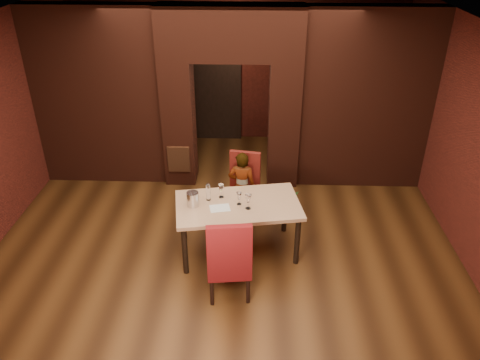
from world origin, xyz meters
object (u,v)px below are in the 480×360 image
object	(u,v)px
dining_table	(238,227)
chair_near	(229,255)
person_seated	(242,187)
water_bottle	(208,192)
wine_bucket	(193,199)
chair_far	(243,188)
wine_glass_b	(239,198)
potted_plant	(287,200)
wine_glass_a	(221,191)
wine_glass_c	(248,202)

from	to	relation	value
dining_table	chair_near	xyz separation A→B (m)	(-0.08, -0.90, 0.20)
person_seated	water_bottle	size ratio (longest dim) A/B	4.51
person_seated	wine_bucket	xyz separation A→B (m)	(-0.66, -0.94, 0.33)
dining_table	chair_near	size ratio (longest dim) A/B	1.44
chair_far	water_bottle	size ratio (longest dim) A/B	4.11
chair_far	wine_bucket	world-z (taller)	chair_far
wine_bucket	wine_glass_b	bearing A→B (deg)	5.31
person_seated	potted_plant	size ratio (longest dim) A/B	2.89
person_seated	wine_glass_b	distance (m)	0.93
chair_near	water_bottle	xyz separation A→B (m)	(-0.35, 0.98, 0.35)
wine_glass_a	potted_plant	size ratio (longest dim) A/B	0.51
wine_glass_b	water_bottle	distance (m)	0.46
chair_near	person_seated	world-z (taller)	chair_near
wine_glass_c	potted_plant	world-z (taller)	wine_glass_c
wine_glass_b	water_bottle	xyz separation A→B (m)	(-0.45, 0.10, 0.04)
chair_near	wine_glass_a	size ratio (longest dim) A/B	5.75
dining_table	person_seated	size ratio (longest dim) A/B	1.45
chair_far	wine_glass_b	distance (m)	0.99
wine_glass_b	potted_plant	bearing A→B (deg)	55.97
dining_table	wine_glass_c	distance (m)	0.56
wine_bucket	wine_glass_c	bearing A→B (deg)	-3.48
wine_glass_a	water_bottle	world-z (taller)	water_bottle
wine_glass_b	person_seated	bearing A→B (deg)	89.41
chair_near	wine_glass_c	bearing A→B (deg)	-113.14
chair_far	wine_bucket	xyz separation A→B (m)	(-0.67, -0.98, 0.38)
wine_glass_a	wine_bucket	distance (m)	0.45
chair_near	wine_glass_c	distance (m)	0.87
wine_bucket	water_bottle	bearing A→B (deg)	38.08
wine_glass_a	wine_glass_c	distance (m)	0.49
wine_glass_a	wine_bucket	size ratio (longest dim) A/B	1.00
dining_table	person_seated	xyz separation A→B (m)	(0.03, 0.87, 0.19)
potted_plant	person_seated	bearing A→B (deg)	-161.45
dining_table	water_bottle	world-z (taller)	water_bottle
wine_glass_c	wine_glass_a	bearing A→B (deg)	143.91
water_bottle	chair_near	bearing A→B (deg)	-70.58
wine_glass_c	wine_bucket	distance (m)	0.78
chair_near	wine_glass_c	size ratio (longest dim) A/B	5.38
dining_table	chair_near	distance (m)	0.92
water_bottle	wine_glass_c	bearing A→B (deg)	-19.78
wine_bucket	potted_plant	distance (m)	1.99
dining_table	potted_plant	bearing A→B (deg)	45.31
chair_far	wine_glass_a	world-z (taller)	chair_far
person_seated	wine_glass_c	size ratio (longest dim) A/B	5.35
wine_glass_c	wine_glass_b	bearing A→B (deg)	140.48
wine_glass_b	wine_glass_c	world-z (taller)	wine_glass_c
chair_far	wine_glass_b	size ratio (longest dim) A/B	5.77
water_bottle	potted_plant	size ratio (longest dim) A/B	0.64
chair_near	potted_plant	size ratio (longest dim) A/B	2.91
dining_table	water_bottle	distance (m)	0.70
person_seated	wine_glass_a	distance (m)	0.82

